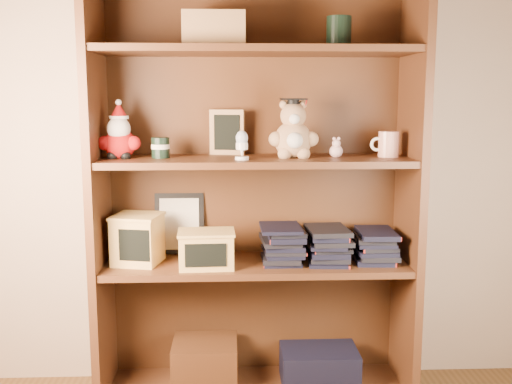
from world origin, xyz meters
TOP-DOWN VIEW (x-y plane):
  - bookcase at (-0.00, 1.36)m, footprint 1.20×0.35m
  - shelf_lower at (0.00, 1.30)m, footprint 1.14×0.33m
  - shelf_upper at (0.00, 1.30)m, footprint 1.14×0.33m
  - santa_plush at (-0.50, 1.30)m, footprint 0.16×0.11m
  - teachers_tin at (-0.35, 1.30)m, footprint 0.07×0.07m
  - chalkboard_plaque at (-0.11, 1.42)m, footprint 0.14×0.09m
  - egg_cup at (-0.05, 1.23)m, footprint 0.05×0.05m
  - grad_teddy_bear at (0.14, 1.30)m, footprint 0.19×0.16m
  - pink_figurine at (0.30, 1.31)m, footprint 0.05×0.05m
  - teacher_mug at (0.50, 1.31)m, footprint 0.11×0.08m
  - certificate_frame at (-0.30, 1.44)m, footprint 0.19×0.05m
  - treats_box at (-0.44, 1.30)m, footprint 0.20×0.20m
  - pencils_box at (-0.18, 1.24)m, footprint 0.21×0.16m
  - book_stack_left at (0.11, 1.30)m, footprint 0.14×0.20m
  - book_stack_mid at (0.28, 1.30)m, footprint 0.14×0.20m
  - book_stack_right at (0.46, 1.30)m, footprint 0.14×0.20m

SIDE VIEW (x-z plane):
  - shelf_lower at x=0.00m, z-range 0.53..0.55m
  - book_stack_right at x=0.46m, z-range 0.55..0.66m
  - book_stack_mid at x=0.28m, z-range 0.55..0.68m
  - pencils_box at x=-0.18m, z-range 0.55..0.69m
  - book_stack_left at x=0.11m, z-range 0.55..0.69m
  - treats_box at x=-0.44m, z-range 0.55..0.74m
  - certificate_frame at x=-0.30m, z-range 0.55..0.79m
  - bookcase at x=0.00m, z-range -0.02..1.58m
  - shelf_upper at x=0.00m, z-range 0.93..0.95m
  - pink_figurine at x=0.30m, z-range 0.94..1.02m
  - teachers_tin at x=-0.35m, z-range 0.95..1.03m
  - teacher_mug at x=0.50m, z-range 0.95..1.05m
  - egg_cup at x=-0.05m, z-range 0.95..1.06m
  - santa_plush at x=-0.50m, z-range 0.92..1.14m
  - chalkboard_plaque at x=-0.11m, z-range 0.95..1.12m
  - grad_teddy_bear at x=0.14m, z-range 0.92..1.15m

